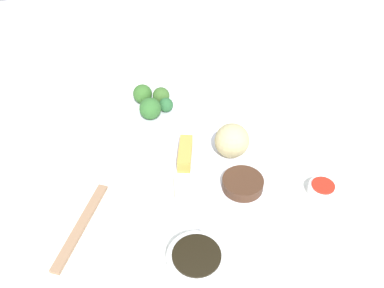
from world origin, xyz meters
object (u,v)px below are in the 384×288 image
at_px(broccoli_plate, 151,111).
at_px(sauce_ramekin_sweet_and_sour, 322,190).
at_px(chopsticks_pair, 81,226).
at_px(soy_sauce_bowl, 197,262).
at_px(main_plate, 213,175).

bearing_deg(broccoli_plate, sauce_ramekin_sweet_and_sour, 132.78).
relative_size(sauce_ramekin_sweet_and_sour, chopsticks_pair, 0.27).
bearing_deg(sauce_ramekin_sweet_and_sour, soy_sauce_bowl, 22.80).
bearing_deg(main_plate, soy_sauce_bowl, 69.62).
bearing_deg(sauce_ramekin_sweet_and_sour, main_plate, -22.83).
relative_size(soy_sauce_bowl, chopsticks_pair, 0.49).
height_order(main_plate, chopsticks_pair, main_plate).
distance_m(soy_sauce_bowl, sauce_ramekin_sweet_and_sour, 0.32).
xyz_separation_m(sauce_ramekin_sweet_and_sour, chopsticks_pair, (0.50, -0.01, -0.01)).
xyz_separation_m(main_plate, soy_sauce_bowl, (0.08, 0.22, 0.01)).
xyz_separation_m(main_plate, sauce_ramekin_sweet_and_sour, (-0.22, 0.09, 0.00)).
relative_size(broccoli_plate, chopsticks_pair, 0.97).
height_order(main_plate, sauce_ramekin_sweet_and_sour, sauce_ramekin_sweet_and_sour).
relative_size(broccoli_plate, sauce_ramekin_sweet_and_sour, 3.56).
height_order(broccoli_plate, sauce_ramekin_sweet_and_sour, sauce_ramekin_sweet_and_sour).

